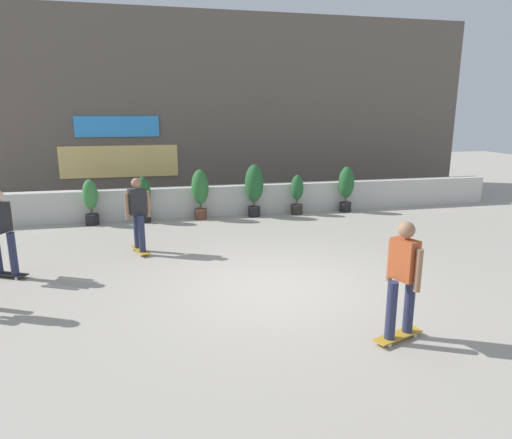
% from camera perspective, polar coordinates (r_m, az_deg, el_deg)
% --- Properties ---
extents(ground_plane, '(48.00, 48.00, 0.00)m').
position_cam_1_polar(ground_plane, '(8.23, 2.34, -8.52)').
color(ground_plane, '#A8A093').
extents(planter_wall, '(18.00, 0.40, 0.90)m').
position_cam_1_polar(planter_wall, '(13.76, -4.16, 2.47)').
color(planter_wall, beige).
rests_on(planter_wall, ground).
extents(building_backdrop, '(20.00, 2.08, 6.50)m').
position_cam_1_polar(building_backdrop, '(17.47, -6.39, 14.01)').
color(building_backdrop, '#60564C').
rests_on(building_backdrop, ground).
extents(potted_plant_0, '(0.41, 0.41, 1.29)m').
position_cam_1_polar(potted_plant_0, '(13.24, -20.34, 2.36)').
color(potted_plant_0, black).
rests_on(potted_plant_0, ground).
extents(potted_plant_1, '(0.42, 0.42, 1.31)m').
position_cam_1_polar(potted_plant_1, '(13.12, -14.19, 2.79)').
color(potted_plant_1, black).
rests_on(potted_plant_1, ground).
extents(potted_plant_2, '(0.50, 0.50, 1.47)m').
position_cam_1_polar(potted_plant_2, '(13.16, -7.14, 3.66)').
color(potted_plant_2, brown).
rests_on(potted_plant_2, ground).
extents(potted_plant_3, '(0.55, 0.55, 1.58)m').
position_cam_1_polar(potted_plant_3, '(13.39, -0.24, 4.26)').
color(potted_plant_3, black).
rests_on(potted_plant_3, ground).
extents(potted_plant_4, '(0.38, 0.38, 1.22)m').
position_cam_1_polar(potted_plant_4, '(13.79, 5.26, 3.35)').
color(potted_plant_4, '#2D2823').
rests_on(potted_plant_4, ground).
extents(potted_plant_5, '(0.48, 0.48, 1.43)m').
position_cam_1_polar(potted_plant_5, '(14.34, 11.44, 4.21)').
color(potted_plant_5, black).
rests_on(potted_plant_5, ground).
extents(skater_far_right, '(0.54, 0.82, 1.70)m').
position_cam_1_polar(skater_far_right, '(10.19, -14.82, 0.93)').
color(skater_far_right, '#BF8C26').
rests_on(skater_far_right, ground).
extents(skater_by_wall_left, '(0.82, 0.53, 1.70)m').
position_cam_1_polar(skater_by_wall_left, '(6.37, 18.22, -6.87)').
color(skater_by_wall_left, '#BF8C26').
rests_on(skater_by_wall_left, ground).
extents(skater_by_wall_right, '(0.80, 0.54, 1.70)m').
position_cam_1_polar(skater_by_wall_right, '(9.62, -29.68, -1.16)').
color(skater_by_wall_right, black).
rests_on(skater_by_wall_right, ground).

